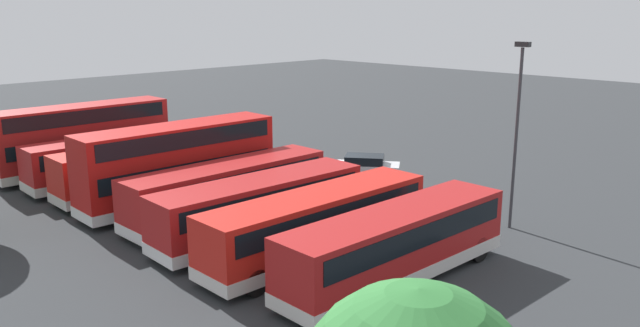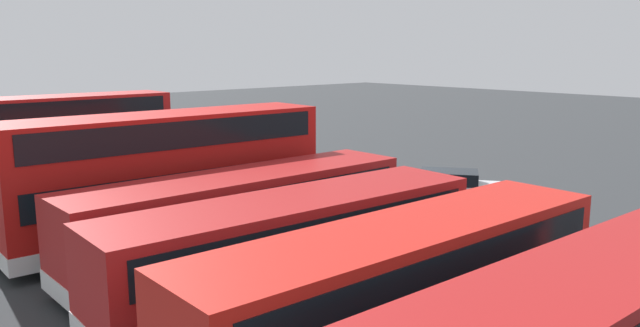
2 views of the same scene
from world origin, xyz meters
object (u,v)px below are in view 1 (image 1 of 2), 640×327
(bus_double_decker_fifth, at_px, (179,163))
(bus_single_deck_sixth, at_px, (152,166))
(bus_single_deck_near_end, at_px, (396,243))
(bus_single_deck_third, at_px, (260,207))
(bus_double_decker_far_end, at_px, (83,137))
(lamp_post_tall, at_px, (517,124))
(car_hatchback_silver, at_px, (367,166))
(bus_single_deck_second, at_px, (318,223))
(bus_single_deck_fourth, at_px, (228,189))
(bus_single_deck_seventh, at_px, (116,158))

(bus_double_decker_fifth, distance_m, bus_single_deck_sixth, 3.53)
(bus_single_deck_near_end, relative_size, bus_single_deck_third, 1.03)
(bus_double_decker_far_end, distance_m, lamp_post_tall, 27.55)
(bus_single_deck_third, bearing_deg, car_hatchback_silver, -72.16)
(bus_single_deck_sixth, height_order, car_hatchback_silver, bus_single_deck_sixth)
(bus_single_deck_third, bearing_deg, bus_single_deck_near_end, -174.72)
(bus_single_deck_second, relative_size, lamp_post_tall, 1.26)
(bus_single_deck_fourth, relative_size, bus_single_deck_sixth, 0.99)
(car_hatchback_silver, bearing_deg, bus_single_deck_fourth, 92.39)
(bus_double_decker_fifth, relative_size, bus_single_deck_seventh, 1.03)
(bus_single_deck_third, height_order, bus_double_decker_fifth, bus_double_decker_fifth)
(bus_single_deck_seventh, bearing_deg, bus_single_deck_fourth, -176.73)
(bus_single_deck_near_end, height_order, bus_double_decker_fifth, bus_double_decker_fifth)
(bus_single_deck_fourth, relative_size, lamp_post_tall, 1.25)
(bus_single_deck_fourth, xyz_separation_m, bus_single_deck_sixth, (7.18, 0.15, 0.00))
(bus_single_deck_second, xyz_separation_m, car_hatchback_silver, (7.55, -12.08, -0.92))
(car_hatchback_silver, height_order, lamp_post_tall, lamp_post_tall)
(bus_single_deck_near_end, xyz_separation_m, bus_double_decker_fifth, (14.79, 0.40, 0.83))
(bus_single_deck_third, relative_size, bus_single_deck_seventh, 1.00)
(bus_single_deck_near_end, bearing_deg, lamp_post_tall, -90.37)
(bus_single_deck_near_end, height_order, bus_double_decker_far_end, bus_double_decker_far_end)
(bus_single_deck_near_end, bearing_deg, bus_double_decker_fifth, 1.54)
(bus_single_deck_sixth, xyz_separation_m, bus_single_deck_seventh, (3.47, 0.46, -0.00))
(bus_single_deck_fourth, distance_m, bus_single_deck_sixth, 7.18)
(bus_single_deck_seventh, distance_m, bus_double_decker_far_end, 3.90)
(bus_double_decker_fifth, bearing_deg, car_hatchback_silver, -105.31)
(bus_single_deck_second, bearing_deg, bus_single_deck_near_end, -173.27)
(bus_single_deck_near_end, height_order, bus_single_deck_second, same)
(bus_single_deck_third, distance_m, bus_double_decker_far_end, 17.96)
(bus_single_deck_second, relative_size, bus_single_deck_seventh, 1.05)
(bus_double_decker_far_end, bearing_deg, bus_double_decker_fifth, -177.78)
(bus_single_deck_third, relative_size, lamp_post_tall, 1.20)
(car_hatchback_silver, xyz_separation_m, lamp_post_tall, (-11.56, 2.48, 4.59))
(bus_single_deck_fourth, bearing_deg, bus_single_deck_near_end, 179.65)
(lamp_post_tall, bearing_deg, car_hatchback_silver, -12.13)
(bus_single_deck_second, height_order, bus_single_deck_seventh, same)
(bus_single_deck_near_end, height_order, bus_single_deck_fourth, same)
(bus_double_decker_far_end, height_order, car_hatchback_silver, bus_double_decker_far_end)
(bus_double_decker_fifth, bearing_deg, bus_single_deck_near_end, -178.46)
(bus_single_deck_fourth, distance_m, bus_single_deck_seventh, 10.67)
(bus_single_deck_third, bearing_deg, bus_double_decker_far_end, 0.36)
(bus_single_deck_fourth, bearing_deg, bus_double_decker_fifth, 7.03)
(bus_single_deck_fourth, distance_m, bus_double_decker_fifth, 3.89)
(bus_single_deck_near_end, xyz_separation_m, bus_single_deck_second, (3.94, 0.47, 0.00))
(bus_double_decker_fifth, bearing_deg, bus_double_decker_far_end, 2.22)
(bus_double_decker_fifth, relative_size, bus_single_deck_sixth, 0.98)
(bus_single_deck_third, xyz_separation_m, bus_single_deck_sixth, (10.67, -0.62, 0.00))
(bus_single_deck_second, bearing_deg, bus_double_decker_far_end, 0.92)
(bus_single_deck_fourth, height_order, bus_double_decker_fifth, bus_double_decker_fifth)
(bus_single_deck_near_end, xyz_separation_m, bus_double_decker_far_end, (25.47, 0.81, 0.83))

